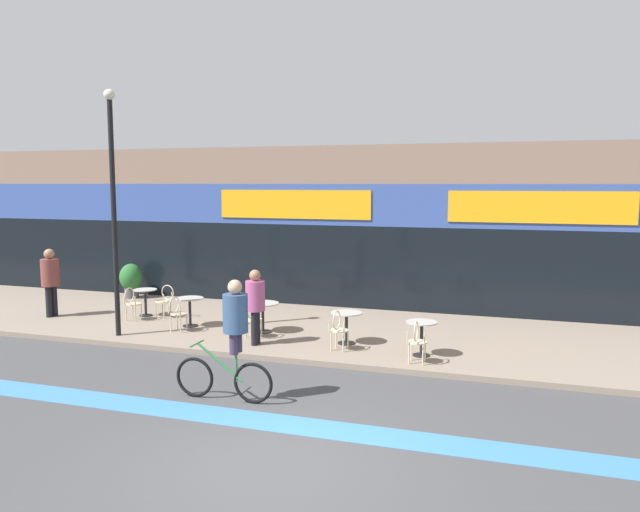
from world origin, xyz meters
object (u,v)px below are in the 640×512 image
(cafe_chair_0_side, at_px, (165,299))
(planter_pot, at_px, (131,279))
(bistro_table_1, at_px, (190,306))
(lamp_post, at_px, (113,197))
(bistro_table_3, at_px, (347,321))
(pedestrian_near_end, at_px, (50,277))
(cafe_chair_0_near, at_px, (132,301))
(cafe_chair_3_near, at_px, (338,327))
(cyclist_0, at_px, (232,333))
(bistro_table_4, at_px, (422,332))
(cafe_chair_1_near, at_px, (177,311))
(cafe_chair_2_near, at_px, (252,317))
(pedestrian_far_end, at_px, (255,300))
(bistro_table_0, at_px, (145,297))
(cafe_chair_4_near, at_px, (417,339))
(bistro_table_2, at_px, (263,311))

(cafe_chair_0_side, height_order, planter_pot, planter_pot)
(bistro_table_1, xyz_separation_m, lamp_post, (-1.16, -1.37, 2.77))
(bistro_table_3, xyz_separation_m, pedestrian_near_end, (-8.44, 0.27, 0.58))
(cafe_chair_0_near, bearing_deg, cafe_chair_3_near, -100.81)
(cafe_chair_3_near, xyz_separation_m, cyclist_0, (-0.93, -3.28, 0.57))
(bistro_table_4, relative_size, pedestrian_near_end, 0.40)
(cafe_chair_1_near, relative_size, cafe_chair_2_near, 1.00)
(pedestrian_near_end, relative_size, pedestrian_far_end, 1.09)
(bistro_table_0, bearing_deg, cafe_chair_4_near, -15.93)
(cafe_chair_3_near, bearing_deg, cafe_chair_1_near, 90.47)
(bistro_table_1, xyz_separation_m, pedestrian_near_end, (-4.19, -0.14, 0.58))
(bistro_table_3, distance_m, bistro_table_4, 1.84)
(bistro_table_3, bearing_deg, bistro_table_1, 174.45)
(cyclist_0, distance_m, pedestrian_near_end, 8.59)
(bistro_table_2, relative_size, cafe_chair_3_near, 0.87)
(bistro_table_4, height_order, cafe_chair_1_near, cafe_chair_1_near)
(cafe_chair_0_side, bearing_deg, cafe_chair_2_near, 164.15)
(bistro_table_0, distance_m, bistro_table_4, 7.99)
(planter_pot, xyz_separation_m, pedestrian_far_end, (6.10, -4.03, 0.42))
(bistro_table_4, distance_m, planter_pot, 10.52)
(bistro_table_2, relative_size, planter_pot, 0.72)
(bistro_table_3, xyz_separation_m, cafe_chair_3_near, (-0.01, -0.63, -0.00))
(cafe_chair_4_near, height_order, cyclist_0, cyclist_0)
(bistro_table_3, xyz_separation_m, lamp_post, (-5.41, -0.96, 2.78))
(cafe_chair_0_side, xyz_separation_m, cafe_chair_1_near, (1.17, -1.34, 0.00))
(bistro_table_1, bearing_deg, planter_pot, 142.36)
(cafe_chair_1_near, distance_m, planter_pot, 5.18)
(bistro_table_3, bearing_deg, bistro_table_0, 169.35)
(cafe_chair_3_near, bearing_deg, cafe_chair_0_side, 78.08)
(cafe_chair_0_side, relative_size, cafe_chair_1_near, 1.00)
(pedestrian_far_end, bearing_deg, cafe_chair_1_near, 162.43)
(pedestrian_near_end, bearing_deg, bistro_table_1, -171.73)
(cafe_chair_4_near, bearing_deg, bistro_table_0, 74.23)
(bistro_table_1, relative_size, pedestrian_far_end, 0.43)
(pedestrian_far_end, bearing_deg, bistro_table_4, -2.12)
(lamp_post, bearing_deg, pedestrian_far_end, 4.26)
(bistro_table_4, xyz_separation_m, lamp_post, (-7.19, -0.49, 2.77))
(cafe_chair_3_near, bearing_deg, cafe_chair_2_near, 85.36)
(bistro_table_2, distance_m, bistro_table_3, 2.28)
(bistro_table_4, height_order, pedestrian_near_end, pedestrian_near_end)
(pedestrian_near_end, bearing_deg, cafe_chair_0_near, -167.94)
(pedestrian_near_end, bearing_deg, cafe_chair_3_near, -179.75)
(cafe_chair_2_near, bearing_deg, cafe_chair_1_near, 88.86)
(bistro_table_1, distance_m, cafe_chair_0_side, 1.37)
(bistro_table_3, height_order, cafe_chair_0_side, cafe_chair_0_side)
(bistro_table_0, distance_m, bistro_table_2, 3.87)
(bistro_table_1, xyz_separation_m, cyclist_0, (3.32, -4.32, 0.56))
(bistro_table_0, height_order, pedestrian_far_end, pedestrian_far_end)
(bistro_table_0, relative_size, cafe_chair_3_near, 0.82)
(bistro_table_0, height_order, bistro_table_2, bistro_table_0)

